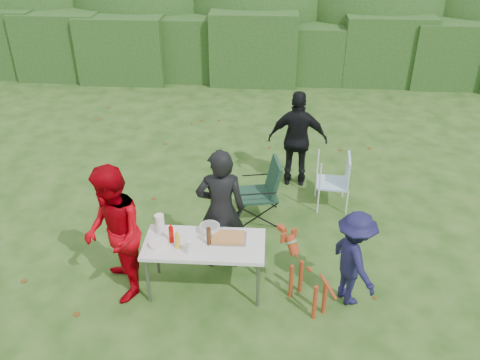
# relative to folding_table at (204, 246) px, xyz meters

# --- Properties ---
(ground) EXTENTS (80.00, 80.00, 0.00)m
(ground) POSITION_rel_folding_table_xyz_m (0.30, 0.24, -0.69)
(ground) COLOR #1E4211
(hedge_row) EXTENTS (22.00, 1.40, 1.70)m
(hedge_row) POSITION_rel_folding_table_xyz_m (0.30, 8.24, 0.16)
(hedge_row) COLOR #23471C
(hedge_row) RESTS_ON ground
(shrub_backdrop) EXTENTS (20.00, 2.60, 3.20)m
(shrub_backdrop) POSITION_rel_folding_table_xyz_m (0.30, 9.84, 0.91)
(shrub_backdrop) COLOR #3D6628
(shrub_backdrop) RESTS_ON ground
(folding_table) EXTENTS (1.50, 0.70, 0.74)m
(folding_table) POSITION_rel_folding_table_xyz_m (0.00, 0.00, 0.00)
(folding_table) COLOR silver
(folding_table) RESTS_ON ground
(person_cook) EXTENTS (0.69, 0.49, 1.77)m
(person_cook) POSITION_rel_folding_table_xyz_m (0.16, 0.52, 0.20)
(person_cook) COLOR black
(person_cook) RESTS_ON ground
(person_red_jacket) EXTENTS (0.99, 1.08, 1.81)m
(person_red_jacket) POSITION_rel_folding_table_xyz_m (-1.08, -0.12, 0.22)
(person_red_jacket) COLOR #A5000B
(person_red_jacket) RESTS_ON ground
(person_black_puffy) EXTENTS (1.02, 0.49, 1.70)m
(person_black_puffy) POSITION_rel_folding_table_xyz_m (1.25, 2.79, 0.16)
(person_black_puffy) COLOR black
(person_black_puffy) RESTS_ON ground
(child) EXTENTS (0.78, 0.96, 1.29)m
(child) POSITION_rel_folding_table_xyz_m (1.83, -0.08, -0.04)
(child) COLOR #16153C
(child) RESTS_ON ground
(dog) EXTENTS (0.83, 0.93, 0.86)m
(dog) POSITION_rel_folding_table_xyz_m (1.29, -0.21, -0.26)
(dog) COLOR #973619
(dog) RESTS_ON ground
(camping_chair) EXTENTS (0.74, 0.74, 1.01)m
(camping_chair) POSITION_rel_folding_table_xyz_m (0.62, 1.64, -0.18)
(camping_chair) COLOR #1A3929
(camping_chair) RESTS_ON ground
(lawn_chair) EXTENTS (0.58, 0.58, 0.91)m
(lawn_chair) POSITION_rel_folding_table_xyz_m (1.80, 2.11, -0.23)
(lawn_chair) COLOR #5CACD2
(lawn_chair) RESTS_ON ground
(food_tray) EXTENTS (0.45, 0.30, 0.02)m
(food_tray) POSITION_rel_folding_table_xyz_m (0.29, 0.09, 0.06)
(food_tray) COLOR #B7B7BA
(food_tray) RESTS_ON folding_table
(focaccia_bread) EXTENTS (0.40, 0.26, 0.04)m
(focaccia_bread) POSITION_rel_folding_table_xyz_m (0.29, 0.09, 0.09)
(focaccia_bread) COLOR #C98644
(focaccia_bread) RESTS_ON food_tray
(mustard_bottle) EXTENTS (0.06, 0.06, 0.20)m
(mustard_bottle) POSITION_rel_folding_table_xyz_m (-0.31, -0.11, 0.15)
(mustard_bottle) COLOR yellow
(mustard_bottle) RESTS_ON folding_table
(ketchup_bottle) EXTENTS (0.06, 0.06, 0.22)m
(ketchup_bottle) POSITION_rel_folding_table_xyz_m (-0.40, -0.00, 0.16)
(ketchup_bottle) COLOR #BD0600
(ketchup_bottle) RESTS_ON folding_table
(beer_bottle) EXTENTS (0.06, 0.06, 0.24)m
(beer_bottle) POSITION_rel_folding_table_xyz_m (0.06, -0.02, 0.17)
(beer_bottle) COLOR #47230F
(beer_bottle) RESTS_ON folding_table
(paper_towel_roll) EXTENTS (0.12, 0.12, 0.26)m
(paper_towel_roll) POSITION_rel_folding_table_xyz_m (-0.58, 0.19, 0.18)
(paper_towel_roll) COLOR white
(paper_towel_roll) RESTS_ON folding_table
(cup_stack) EXTENTS (0.08, 0.08, 0.18)m
(cup_stack) POSITION_rel_folding_table_xyz_m (-0.15, -0.21, 0.14)
(cup_stack) COLOR white
(cup_stack) RESTS_ON folding_table
(pasta_bowl) EXTENTS (0.26, 0.26, 0.10)m
(pasta_bowl) POSITION_rel_folding_table_xyz_m (0.04, 0.23, 0.10)
(pasta_bowl) COLOR silver
(pasta_bowl) RESTS_ON folding_table
(plate_stack) EXTENTS (0.24, 0.24, 0.05)m
(plate_stack) POSITION_rel_folding_table_xyz_m (-0.55, -0.08, 0.08)
(plate_stack) COLOR white
(plate_stack) RESTS_ON folding_table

